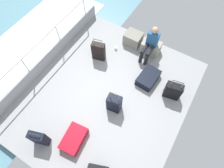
# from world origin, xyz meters

# --- Properties ---
(ground_plane) EXTENTS (4.40, 5.20, 0.06)m
(ground_plane) POSITION_xyz_m (0.00, 0.00, -0.03)
(ground_plane) COLOR #939699
(gunwale_port) EXTENTS (0.06, 5.20, 0.45)m
(gunwale_port) POSITION_xyz_m (-2.17, 0.00, 0.23)
(gunwale_port) COLOR #939699
(gunwale_port) RESTS_ON ground_plane
(railing_port) EXTENTS (0.04, 4.20, 1.02)m
(railing_port) POSITION_xyz_m (-2.17, 0.00, 0.78)
(railing_port) COLOR silver
(railing_port) RESTS_ON ground_plane
(sea_wake) EXTENTS (12.00, 12.00, 0.01)m
(sea_wake) POSITION_xyz_m (-3.60, 0.00, -0.34)
(sea_wake) COLOR #598C9E
(sea_wake) RESTS_ON ground_plane
(cargo_crate_0) EXTENTS (0.58, 0.47, 0.41)m
(cargo_crate_0) POSITION_xyz_m (-0.30, 2.15, 0.20)
(cargo_crate_0) COLOR gray
(cargo_crate_0) RESTS_ON ground_plane
(cargo_crate_1) EXTENTS (0.63, 0.43, 0.40)m
(cargo_crate_1) POSITION_xyz_m (0.37, 2.11, 0.20)
(cargo_crate_1) COLOR #9E9989
(cargo_crate_1) RESTS_ON ground_plane
(passenger_seated) EXTENTS (0.34, 0.66, 1.10)m
(passenger_seated) POSITION_xyz_m (0.37, 1.93, 0.58)
(passenger_seated) COLOR #26598C
(passenger_seated) RESTS_ON ground_plane
(suitcase_0) EXTENTS (0.55, 0.78, 0.24)m
(suitcase_0) POSITION_xyz_m (-0.02, -1.53, 0.12)
(suitcase_0) COLOR #B70C1E
(suitcase_0) RESTS_ON ground_plane
(suitcase_1) EXTENTS (0.44, 0.29, 0.86)m
(suitcase_1) POSITION_xyz_m (-0.93, 1.01, 0.33)
(suitcase_1) COLOR black
(suitcase_1) RESTS_ON ground_plane
(suitcase_2) EXTENTS (0.44, 0.30, 0.69)m
(suitcase_2) POSITION_xyz_m (-0.71, -1.98, 0.29)
(suitcase_2) COLOR black
(suitcase_2) RESTS_ON ground_plane
(suitcase_3) EXTENTS (0.54, 0.76, 0.25)m
(suitcase_3) POSITION_xyz_m (0.79, 1.07, 0.13)
(suitcase_3) COLOR black
(suitcase_3) RESTS_ON ground_plane
(suitcase_4) EXTENTS (0.40, 0.30, 0.83)m
(suitcase_4) POSITION_xyz_m (0.39, -0.24, 0.31)
(suitcase_4) COLOR black
(suitcase_4) RESTS_ON ground_plane
(suitcase_5) EXTENTS (0.48, 0.30, 0.81)m
(suitcase_5) POSITION_xyz_m (1.59, 0.94, 0.29)
(suitcase_5) COLOR black
(suitcase_5) RESTS_ON ground_plane
(paper_cup) EXTENTS (0.08, 0.08, 0.10)m
(paper_cup) POSITION_xyz_m (-0.64, 1.59, 0.05)
(paper_cup) COLOR white
(paper_cup) RESTS_ON ground_plane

